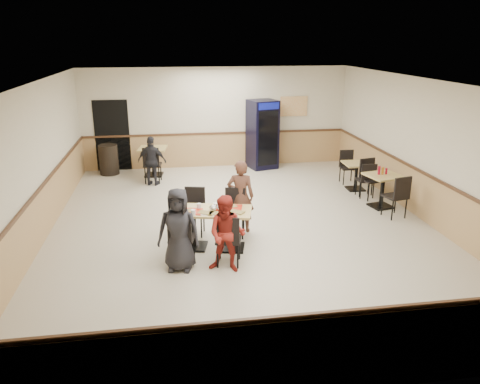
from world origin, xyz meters
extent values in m
plane|color=beige|center=(0.00, 0.00, 0.00)|extent=(10.00, 10.00, 0.00)
plane|color=silver|center=(0.00, 0.00, 3.00)|extent=(10.00, 10.00, 0.00)
plane|color=beige|center=(0.00, 5.00, 1.50)|extent=(8.00, 0.00, 8.00)
plane|color=beige|center=(0.00, -5.00, 1.50)|extent=(8.00, 0.00, 8.00)
plane|color=beige|center=(-4.00, 0.00, 1.50)|extent=(0.00, 10.00, 10.00)
plane|color=beige|center=(4.00, 0.00, 1.50)|extent=(0.00, 10.00, 10.00)
cube|color=tan|center=(0.00, 4.99, 0.50)|extent=(7.98, 0.03, 1.00)
cube|color=tan|center=(3.98, 0.00, 0.50)|extent=(0.03, 9.98, 1.00)
cube|color=#472B19|center=(0.00, 4.97, 1.03)|extent=(7.98, 0.04, 0.06)
cube|color=black|center=(-3.10, 4.98, 1.05)|extent=(1.00, 0.02, 2.10)
cube|color=orange|center=(2.40, 4.96, 1.80)|extent=(0.85, 0.02, 0.60)
cube|color=black|center=(-1.07, -0.88, 0.02)|extent=(0.56, 0.56, 0.04)
cylinder|color=black|center=(-1.07, -0.88, 0.39)|extent=(0.09, 0.09, 0.70)
cube|color=tan|center=(-1.07, -0.88, 0.75)|extent=(0.86, 0.86, 0.04)
cube|color=black|center=(-0.37, -1.05, 0.02)|extent=(0.56, 0.56, 0.04)
cylinder|color=black|center=(-0.37, -1.05, 0.39)|extent=(0.09, 0.09, 0.70)
cube|color=tan|center=(-0.37, -1.05, 0.75)|extent=(0.86, 0.86, 0.04)
imported|color=black|center=(-1.36, -1.71, 0.73)|extent=(0.80, 0.60, 1.46)
imported|color=maroon|center=(-0.56, -1.90, 0.67)|extent=(0.80, 0.71, 1.35)
imported|color=#553124|center=(-0.07, -0.22, 0.75)|extent=(0.62, 0.48, 1.51)
imported|color=black|center=(-1.92, 3.27, 0.67)|extent=(0.84, 0.55, 1.34)
cube|color=red|center=(-1.15, -0.99, 0.78)|extent=(0.53, 0.43, 0.02)
cube|color=red|center=(-0.39, -0.91, 0.78)|extent=(0.53, 0.43, 0.02)
cylinder|color=white|center=(-0.86, -1.12, 0.78)|extent=(0.24, 0.24, 0.01)
cube|color=#B37F45|center=(-0.86, -1.12, 0.79)|extent=(0.32, 0.28, 0.02)
cylinder|color=white|center=(-0.38, -0.88, 0.78)|extent=(0.24, 0.24, 0.01)
cube|color=#B37F45|center=(-0.38, -0.88, 0.79)|extent=(0.31, 0.26, 0.02)
cylinder|color=white|center=(-1.20, -0.98, 0.78)|extent=(0.24, 0.24, 0.01)
cube|color=#B37F45|center=(-1.20, -0.98, 0.79)|extent=(0.29, 0.21, 0.02)
cylinder|color=white|center=(-0.29, -1.17, 0.78)|extent=(0.24, 0.24, 0.01)
cube|color=#B37F45|center=(-0.29, -1.17, 0.79)|extent=(0.32, 0.30, 0.02)
cylinder|color=white|center=(-0.66, -1.19, 0.78)|extent=(0.24, 0.24, 0.01)
cube|color=#B37F45|center=(-0.66, -1.19, 0.79)|extent=(0.29, 0.21, 0.02)
cylinder|color=white|center=(-1.24, -0.74, 0.82)|extent=(0.08, 0.08, 0.10)
cylinder|color=white|center=(-1.28, -1.10, 0.82)|extent=(0.08, 0.08, 0.10)
cylinder|color=white|center=(-0.96, -0.86, 0.82)|extent=(0.08, 0.08, 0.10)
cylinder|color=white|center=(-1.08, -1.18, 0.82)|extent=(0.08, 0.08, 0.10)
cylinder|color=silver|center=(-0.65, -0.93, 0.83)|extent=(0.07, 0.07, 0.12)
cylinder|color=silver|center=(-0.60, -0.99, 0.83)|extent=(0.07, 0.07, 0.12)
ellipsoid|color=white|center=(-0.70, -0.99, 0.82)|extent=(0.15, 0.15, 0.11)
cube|color=black|center=(3.43, 0.69, 0.02)|extent=(0.56, 0.56, 0.04)
cylinder|color=black|center=(3.43, 0.69, 0.40)|extent=(0.10, 0.10, 0.72)
cube|color=tan|center=(3.43, 0.69, 0.77)|extent=(0.88, 0.88, 0.04)
cube|color=black|center=(3.35, 2.05, 0.02)|extent=(0.45, 0.45, 0.04)
cylinder|color=black|center=(3.35, 2.05, 0.37)|extent=(0.09, 0.09, 0.65)
cube|color=tan|center=(3.35, 2.05, 0.70)|extent=(0.70, 0.70, 0.04)
cylinder|color=maroon|center=(3.33, 0.74, 0.89)|extent=(0.06, 0.06, 0.20)
cylinder|color=#B66C18|center=(3.42, 0.74, 0.88)|extent=(0.06, 0.06, 0.17)
cylinder|color=maroon|center=(3.51, 0.74, 0.86)|extent=(0.05, 0.05, 0.14)
cube|color=black|center=(-1.92, 4.20, 0.02)|extent=(0.55, 0.55, 0.04)
cylinder|color=black|center=(-1.92, 4.20, 0.42)|extent=(0.10, 0.10, 0.75)
cube|color=tan|center=(-1.92, 4.20, 0.80)|extent=(0.86, 0.86, 0.04)
cube|color=black|center=(1.35, 4.60, 1.03)|extent=(0.95, 0.93, 2.06)
cube|color=black|center=(1.45, 4.22, 0.97)|extent=(0.61, 0.18, 1.62)
cube|color=navy|center=(1.45, 4.21, 1.93)|extent=(0.63, 0.19, 0.19)
cylinder|color=black|center=(-3.21, 4.55, 0.43)|extent=(0.55, 0.55, 0.87)
camera|label=1|loc=(-1.46, -9.08, 3.83)|focal=35.00mm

